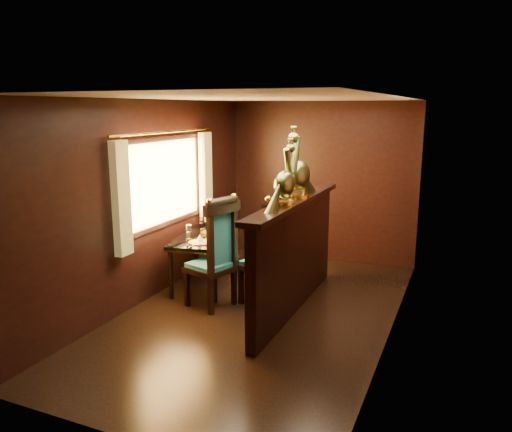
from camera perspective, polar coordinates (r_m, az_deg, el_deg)
The scene contains 8 objects.
ground at distance 6.04m, azimuth 0.42°, elevation -11.10°, with size 5.00×5.00×0.00m, color black.
room_shell at distance 5.65m, azimuth -0.28°, elevation 3.99°, with size 3.04×5.04×2.52m.
partition at distance 5.95m, azimuth 4.41°, elevation -4.19°, with size 0.26×2.70×1.36m.
dining_table at distance 6.76m, azimuth -5.95°, elevation -2.95°, with size 0.95×1.31×0.90m.
chair_left at distance 5.99m, azimuth -4.41°, elevation -3.92°, with size 0.63×0.65×1.40m.
chair_right at distance 6.04m, azimuth 1.97°, elevation -3.69°, with size 0.64×0.65×1.42m.
peacock_left at distance 5.39m, azimuth 3.29°, elevation 5.01°, with size 0.22×0.60×0.71m, color #1A5037, non-canonical shape.
peacock_right at distance 5.83m, azimuth 4.92°, elevation 6.17°, with size 0.27×0.71×0.84m, color #1A5037, non-canonical shape.
Camera 1 is at (2.16, -5.11, 2.40)m, focal length 35.00 mm.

